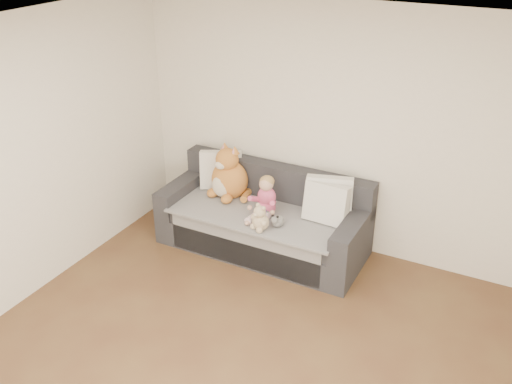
{
  "coord_description": "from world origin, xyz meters",
  "views": [
    {
      "loc": [
        1.73,
        -2.72,
        3.37
      ],
      "look_at": [
        -0.65,
        1.87,
        0.75
      ],
      "focal_mm": 40.0,
      "sensor_mm": 36.0,
      "label": 1
    }
  ],
  "objects_px": {
    "toddler": "(265,199)",
    "sippy_cup": "(263,213)",
    "plush_cat": "(229,177)",
    "sofa": "(264,221)",
    "teddy_bear": "(260,219)"
  },
  "relations": [
    {
      "from": "sofa",
      "to": "toddler",
      "type": "distance_m",
      "value": 0.37
    },
    {
      "from": "sippy_cup",
      "to": "teddy_bear",
      "type": "bearing_deg",
      "value": -72.07
    },
    {
      "from": "toddler",
      "to": "teddy_bear",
      "type": "height_order",
      "value": "toddler"
    },
    {
      "from": "sofa",
      "to": "sippy_cup",
      "type": "height_order",
      "value": "sofa"
    },
    {
      "from": "plush_cat",
      "to": "teddy_bear",
      "type": "height_order",
      "value": "plush_cat"
    },
    {
      "from": "toddler",
      "to": "plush_cat",
      "type": "distance_m",
      "value": 0.59
    },
    {
      "from": "toddler",
      "to": "sippy_cup",
      "type": "distance_m",
      "value": 0.14
    },
    {
      "from": "teddy_bear",
      "to": "sippy_cup",
      "type": "bearing_deg",
      "value": 132.72
    },
    {
      "from": "sofa",
      "to": "toddler",
      "type": "xyz_separation_m",
      "value": [
        0.07,
        -0.12,
        0.34
      ]
    },
    {
      "from": "sippy_cup",
      "to": "toddler",
      "type": "bearing_deg",
      "value": 102.49
    },
    {
      "from": "sofa",
      "to": "plush_cat",
      "type": "relative_size",
      "value": 3.46
    },
    {
      "from": "plush_cat",
      "to": "sofa",
      "type": "bearing_deg",
      "value": 4.78
    },
    {
      "from": "toddler",
      "to": "sippy_cup",
      "type": "relative_size",
      "value": 3.77
    },
    {
      "from": "sofa",
      "to": "sippy_cup",
      "type": "xyz_separation_m",
      "value": [
        0.09,
        -0.19,
        0.22
      ]
    },
    {
      "from": "teddy_bear",
      "to": "plush_cat",
      "type": "bearing_deg",
      "value": 166.93
    }
  ]
}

